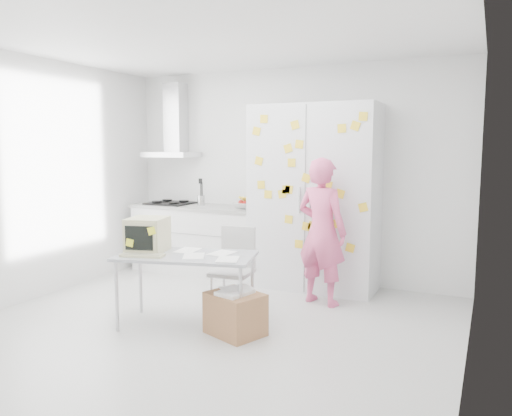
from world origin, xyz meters
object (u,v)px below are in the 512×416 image
at_px(chair, 235,264).
at_px(cardboard_box, 235,313).
at_px(person, 322,232).
at_px(desk, 161,244).

height_order(chair, cardboard_box, chair).
xyz_separation_m(person, desk, (-1.21, -1.23, -0.02)).
bearing_deg(cardboard_box, desk, -178.42).
relative_size(desk, chair, 1.60).
bearing_deg(person, chair, 54.20).
height_order(person, chair, person).
bearing_deg(desk, chair, 37.88).
xyz_separation_m(person, chair, (-0.74, -0.62, -0.30)).
distance_m(person, desk, 1.73).
relative_size(desk, cardboard_box, 2.39).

